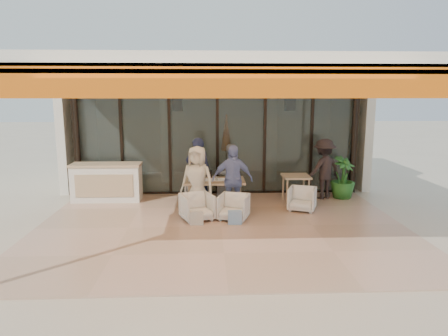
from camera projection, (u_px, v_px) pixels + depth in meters
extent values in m
plane|color=#C6B293|center=(221.00, 227.00, 8.68)|extent=(70.00, 70.00, 0.00)
cube|color=tan|center=(221.00, 227.00, 8.67)|extent=(8.00, 6.00, 0.01)
cube|color=silver|center=(221.00, 72.00, 8.08)|extent=(8.00, 6.00, 0.20)
cube|color=#E05B0B|center=(229.00, 81.00, 5.24)|extent=(8.00, 0.12, 0.45)
cube|color=orange|center=(226.00, 74.00, 5.90)|extent=(8.00, 1.50, 0.06)
cylinder|color=black|center=(78.00, 140.00, 11.06)|extent=(0.12, 0.12, 3.20)
cylinder|color=black|center=(353.00, 139.00, 11.38)|extent=(0.12, 0.12, 3.20)
cube|color=#9EADA3|center=(217.00, 139.00, 11.33)|extent=(8.00, 0.03, 3.20)
cube|color=black|center=(218.00, 192.00, 11.62)|extent=(8.00, 0.10, 0.08)
cube|color=black|center=(217.00, 83.00, 11.05)|extent=(8.00, 0.10, 0.08)
cube|color=black|center=(75.00, 140.00, 11.17)|extent=(0.08, 0.10, 3.20)
cube|color=black|center=(122.00, 140.00, 11.22)|extent=(0.08, 0.10, 3.20)
cube|color=black|center=(170.00, 139.00, 11.28)|extent=(0.08, 0.10, 3.20)
cube|color=black|center=(217.00, 139.00, 11.33)|extent=(0.08, 0.10, 3.20)
cube|color=black|center=(265.00, 139.00, 11.39)|extent=(0.08, 0.10, 3.20)
cube|color=black|center=(311.00, 139.00, 11.45)|extent=(0.08, 0.10, 3.20)
cube|color=black|center=(356.00, 139.00, 11.50)|extent=(0.08, 0.10, 3.20)
cube|color=silver|center=(215.00, 126.00, 14.76)|extent=(9.00, 0.25, 3.40)
cube|color=silver|center=(80.00, 131.00, 12.85)|extent=(0.25, 3.50, 3.40)
cube|color=silver|center=(349.00, 130.00, 13.22)|extent=(0.25, 3.50, 3.40)
cube|color=silver|center=(216.00, 77.00, 12.73)|extent=(9.00, 3.50, 0.25)
cube|color=tan|center=(216.00, 181.00, 13.34)|extent=(8.00, 3.50, 0.02)
cylinder|color=silver|center=(167.00, 137.00, 12.86)|extent=(0.40, 0.40, 3.00)
cylinder|color=silver|center=(271.00, 137.00, 13.00)|extent=(0.40, 0.40, 3.00)
cylinder|color=black|center=(177.00, 90.00, 12.21)|extent=(0.03, 0.03, 0.70)
cube|color=black|center=(177.00, 104.00, 12.29)|extent=(0.30, 0.30, 0.40)
sphere|color=#FFBF72|center=(177.00, 104.00, 12.29)|extent=(0.18, 0.18, 0.18)
cylinder|color=black|center=(290.00, 90.00, 12.36)|extent=(0.03, 0.03, 0.70)
cube|color=black|center=(290.00, 104.00, 12.44)|extent=(0.30, 0.30, 0.40)
sphere|color=#FFBF72|center=(290.00, 104.00, 12.44)|extent=(0.18, 0.18, 0.18)
cylinder|color=black|center=(226.00, 184.00, 12.61)|extent=(0.40, 0.40, 0.05)
cylinder|color=black|center=(226.00, 153.00, 12.43)|extent=(0.04, 0.04, 2.10)
cone|color=#F65415|center=(226.00, 132.00, 12.31)|extent=(0.32, 0.32, 1.10)
cube|color=silver|center=(107.00, 183.00, 10.72)|extent=(1.80, 0.60, 1.00)
cube|color=tan|center=(106.00, 165.00, 10.63)|extent=(1.85, 0.65, 0.06)
cube|color=tan|center=(104.00, 186.00, 10.42)|extent=(1.50, 0.02, 0.60)
cube|color=tan|center=(215.00, 181.00, 10.00)|extent=(1.50, 0.90, 0.05)
cube|color=white|center=(215.00, 180.00, 9.99)|extent=(1.30, 0.35, 0.01)
cylinder|color=tan|center=(189.00, 199.00, 9.72)|extent=(0.06, 0.06, 0.70)
cylinder|color=tan|center=(240.00, 198.00, 9.78)|extent=(0.06, 0.06, 0.70)
cylinder|color=tan|center=(190.00, 192.00, 10.35)|extent=(0.06, 0.06, 0.70)
cylinder|color=tan|center=(238.00, 192.00, 10.40)|extent=(0.06, 0.06, 0.70)
cylinder|color=white|center=(196.00, 179.00, 9.82)|extent=(0.06, 0.06, 0.11)
cylinder|color=white|center=(205.00, 176.00, 10.17)|extent=(0.06, 0.06, 0.11)
cylinder|color=white|center=(217.00, 178.00, 9.89)|extent=(0.06, 0.06, 0.11)
cylinder|color=white|center=(226.00, 176.00, 10.17)|extent=(0.06, 0.06, 0.11)
cylinder|color=white|center=(235.00, 179.00, 9.81)|extent=(0.06, 0.06, 0.11)
cylinder|color=white|center=(193.00, 177.00, 10.01)|extent=(0.06, 0.06, 0.11)
cylinder|color=#9B5316|center=(193.00, 175.00, 10.10)|extent=(0.07, 0.07, 0.16)
cylinder|color=black|center=(210.00, 174.00, 10.25)|extent=(0.09, 0.09, 0.17)
cylinder|color=black|center=(210.00, 171.00, 10.23)|extent=(0.10, 0.10, 0.01)
cylinder|color=white|center=(196.00, 182.00, 9.68)|extent=(0.22, 0.22, 0.01)
cylinder|color=white|center=(233.00, 182.00, 9.72)|extent=(0.22, 0.22, 0.01)
cylinder|color=white|center=(197.00, 177.00, 10.29)|extent=(0.22, 0.22, 0.01)
cylinder|color=white|center=(232.00, 177.00, 10.32)|extent=(0.22, 0.22, 0.01)
imported|color=white|center=(199.00, 188.00, 10.99)|extent=(0.74, 0.71, 0.65)
imported|color=white|center=(229.00, 188.00, 11.02)|extent=(0.68, 0.64, 0.63)
imported|color=white|center=(197.00, 206.00, 9.11)|extent=(0.85, 0.82, 0.69)
imported|color=white|center=(234.00, 206.00, 9.15)|extent=(0.80, 0.77, 0.66)
imported|color=#192137|center=(198.00, 171.00, 10.39)|extent=(0.69, 0.49, 1.77)
imported|color=slate|center=(230.00, 174.00, 10.44)|extent=(0.85, 0.71, 1.59)
imported|color=beige|center=(197.00, 180.00, 9.52)|extent=(0.94, 0.78, 1.66)
imported|color=#6A79B2|center=(232.00, 180.00, 9.55)|extent=(1.01, 0.47, 1.68)
cube|color=silver|center=(197.00, 218.00, 8.75)|extent=(0.30, 0.10, 0.34)
cube|color=#99BFD8|center=(235.00, 218.00, 8.79)|extent=(0.30, 0.10, 0.34)
cube|color=tan|center=(296.00, 176.00, 10.54)|extent=(0.70, 0.70, 0.05)
cylinder|color=tan|center=(287.00, 193.00, 10.32)|extent=(0.05, 0.05, 0.70)
cylinder|color=tan|center=(309.00, 192.00, 10.34)|extent=(0.05, 0.05, 0.70)
cylinder|color=tan|center=(283.00, 188.00, 10.87)|extent=(0.05, 0.05, 0.70)
cylinder|color=tan|center=(303.00, 187.00, 10.89)|extent=(0.05, 0.05, 0.70)
imported|color=white|center=(302.00, 198.00, 9.87)|extent=(0.82, 0.79, 0.66)
imported|color=black|center=(324.00, 169.00, 10.90)|extent=(1.24, 1.01, 1.67)
imported|color=#1E5919|center=(343.00, 178.00, 10.98)|extent=(0.93, 0.93, 1.18)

